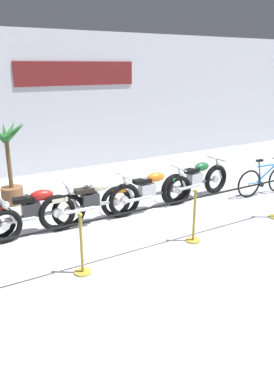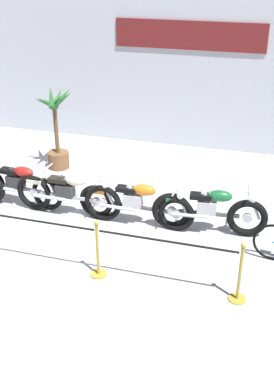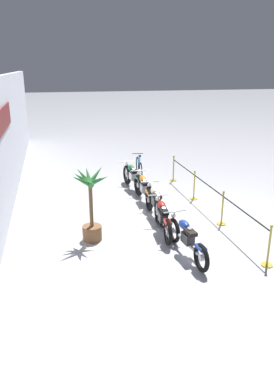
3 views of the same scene
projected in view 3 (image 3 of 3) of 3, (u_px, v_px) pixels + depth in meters
name	position (u px, v px, depth m)	size (l,w,h in m)	color
ground_plane	(173.00, 214.00, 11.94)	(120.00, 120.00, 0.00)	silver
motorcycle_blue_0	(187.00, 239.00, 9.23)	(2.25, 0.62, 0.91)	black
motorcycle_red_1	(163.00, 218.00, 10.45)	(2.13, 0.62, 0.94)	black
motorcycle_cream_2	(156.00, 203.00, 11.58)	(2.31, 0.62, 0.97)	black
motorcycle_orange_3	(144.00, 189.00, 12.90)	(2.39, 0.62, 0.94)	black
motorcycle_green_4	(133.00, 177.00, 14.21)	(2.21, 0.62, 0.96)	black
bicycle	(139.00, 167.00, 15.97)	(1.74, 0.48, 0.97)	black
potted_palm_left_of_row	(91.00, 206.00, 9.89)	(0.99, 1.03, 2.04)	brown
stanchion_far_left	(226.00, 205.00, 10.78)	(7.20, 0.28, 1.05)	gold
stanchion_mid_left	(222.00, 213.00, 11.09)	(0.28, 0.28, 1.05)	gold
stanchion_mid_right	(194.00, 190.00, 13.19)	(0.28, 0.28, 1.05)	gold
stanchion_far_right	(173.00, 172.00, 15.33)	(0.28, 0.28, 1.05)	gold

